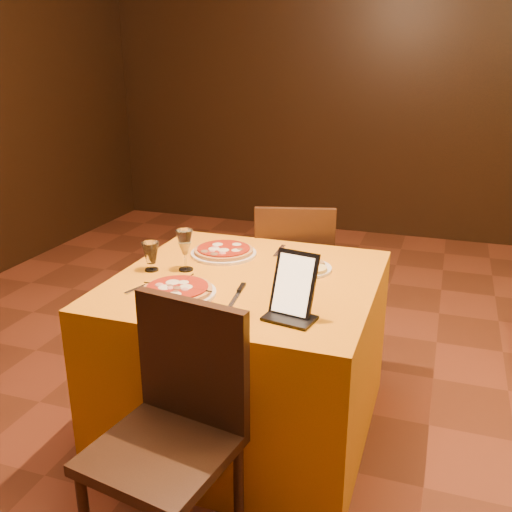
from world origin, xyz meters
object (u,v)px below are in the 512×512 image
(chair_main_far, at_px, (294,277))
(wine_glass, at_px, (185,250))
(pizza_far, at_px, (224,252))
(chair_main_near, at_px, (161,451))
(main_table, at_px, (247,355))
(water_glass, at_px, (151,257))
(tablet, at_px, (294,284))
(pizza_near, at_px, (178,291))

(chair_main_far, relative_size, wine_glass, 4.79)
(pizza_far, distance_m, wine_glass, 0.27)
(chair_main_near, height_order, pizza_far, chair_main_near)
(main_table, height_order, wine_glass, wine_glass)
(chair_main_near, distance_m, chair_main_far, 1.61)
(main_table, distance_m, wine_glass, 0.55)
(water_glass, height_order, tablet, tablet)
(pizza_near, bearing_deg, main_table, 53.43)
(chair_main_near, distance_m, pizza_far, 1.12)
(chair_main_far, xyz_separation_m, water_glass, (-0.43, -0.85, 0.36))
(chair_main_near, relative_size, pizza_near, 2.95)
(chair_main_far, bearing_deg, main_table, 75.44)
(wine_glass, relative_size, water_glass, 1.46)
(water_glass, bearing_deg, chair_main_near, -60.58)
(wine_glass, height_order, tablet, tablet)
(main_table, xyz_separation_m, pizza_near, (-0.20, -0.27, 0.39))
(tablet, bearing_deg, pizza_near, -172.81)
(main_table, bearing_deg, chair_main_far, 90.00)
(chair_main_far, bearing_deg, pizza_near, 64.97)
(main_table, xyz_separation_m, wine_glass, (-0.29, -0.00, 0.47))
(chair_main_near, xyz_separation_m, pizza_near, (-0.20, 0.55, 0.31))
(chair_main_far, xyz_separation_m, pizza_far, (-0.20, -0.56, 0.31))
(main_table, distance_m, pizza_near, 0.51)
(main_table, distance_m, chair_main_near, 0.82)
(water_glass, bearing_deg, main_table, 7.33)
(pizza_far, bearing_deg, tablet, -47.42)
(chair_main_near, bearing_deg, water_glass, 129.01)
(water_glass, xyz_separation_m, tablet, (0.72, -0.24, 0.06))
(wine_glass, height_order, water_glass, wine_glass)
(pizza_far, bearing_deg, chair_main_near, -79.11)
(main_table, distance_m, pizza_far, 0.50)
(pizza_far, bearing_deg, chair_main_far, 69.93)
(pizza_near, xyz_separation_m, tablet, (0.49, -0.03, 0.10))
(chair_main_far, height_order, water_glass, chair_main_far)
(chair_main_far, bearing_deg, chair_main_near, 75.44)
(chair_main_far, distance_m, tablet, 1.20)
(chair_main_near, xyz_separation_m, tablet, (0.29, 0.52, 0.41))
(pizza_far, bearing_deg, wine_glass, -108.49)
(wine_glass, bearing_deg, main_table, 0.62)
(main_table, bearing_deg, tablet, -45.39)
(pizza_far, distance_m, tablet, 0.73)
(wine_glass, distance_m, tablet, 0.64)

